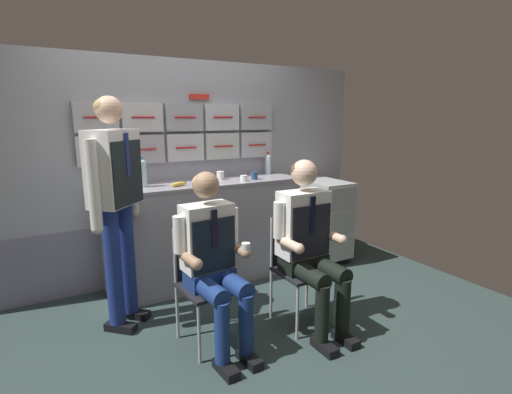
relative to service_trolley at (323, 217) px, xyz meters
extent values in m
cube|color=#2C3E3B|center=(-1.54, -0.99, -0.51)|extent=(4.80, 4.80, 0.04)
cube|color=#A1A6B0|center=(-1.54, 0.39, 0.59)|extent=(4.20, 0.06, 2.15)
cube|color=gray|center=(-1.54, 0.35, -0.18)|extent=(4.12, 0.01, 0.61)
cube|color=silver|center=(-2.28, 0.33, 0.83)|extent=(0.37, 0.06, 0.26)
cylinder|color=red|center=(-2.28, 0.29, 0.83)|extent=(0.21, 0.01, 0.01)
cube|color=#B4AEB7|center=(-1.88, 0.33, 0.83)|extent=(0.37, 0.06, 0.26)
cylinder|color=red|center=(-1.88, 0.29, 0.83)|extent=(0.21, 0.01, 0.01)
cube|color=silver|center=(-1.48, 0.33, 0.83)|extent=(0.37, 0.06, 0.26)
cylinder|color=red|center=(-1.48, 0.29, 0.83)|extent=(0.21, 0.01, 0.01)
cube|color=silver|center=(-1.09, 0.33, 0.83)|extent=(0.37, 0.06, 0.26)
cylinder|color=red|center=(-1.09, 0.29, 0.83)|extent=(0.21, 0.01, 0.01)
cube|color=silver|center=(-0.69, 0.33, 0.83)|extent=(0.37, 0.06, 0.26)
cylinder|color=red|center=(-0.69, 0.29, 0.83)|extent=(0.21, 0.01, 0.01)
cube|color=#B2B6B8|center=(-2.28, 0.33, 1.12)|extent=(0.37, 0.06, 0.26)
cylinder|color=red|center=(-2.28, 0.29, 1.12)|extent=(0.21, 0.01, 0.01)
cube|color=silver|center=(-1.88, 0.33, 1.12)|extent=(0.37, 0.06, 0.26)
cylinder|color=red|center=(-1.88, 0.29, 1.12)|extent=(0.21, 0.01, 0.01)
cube|color=#AAAEB5|center=(-1.48, 0.33, 1.12)|extent=(0.37, 0.06, 0.26)
cylinder|color=red|center=(-1.48, 0.29, 1.12)|extent=(0.21, 0.01, 0.01)
cube|color=silver|center=(-1.09, 0.33, 1.12)|extent=(0.37, 0.06, 0.26)
cylinder|color=red|center=(-1.09, 0.29, 1.12)|extent=(0.21, 0.01, 0.01)
cube|color=#A6B2B9|center=(-0.69, 0.33, 1.12)|extent=(0.37, 0.06, 0.26)
cylinder|color=red|center=(-0.69, 0.29, 1.12)|extent=(0.21, 0.01, 0.01)
cube|color=red|center=(-1.31, 0.34, 1.31)|extent=(0.20, 0.02, 0.05)
cube|color=#9F9CA8|center=(-1.39, 0.10, 0.00)|extent=(1.88, 0.52, 0.97)
cube|color=gray|center=(-1.39, 0.10, 0.49)|extent=(1.92, 0.53, 0.03)
sphere|color=black|center=(-0.16, -0.27, -0.45)|extent=(0.07, 0.07, 0.07)
sphere|color=black|center=(0.15, -0.27, -0.45)|extent=(0.07, 0.07, 0.07)
sphere|color=black|center=(-0.16, 0.28, -0.45)|extent=(0.07, 0.07, 0.07)
sphere|color=black|center=(0.15, 0.28, -0.45)|extent=(0.07, 0.07, 0.07)
cube|color=#ADB2B1|center=(0.00, 0.00, 0.00)|extent=(0.40, 0.64, 0.84)
cube|color=#999E9D|center=(0.00, -0.32, -0.28)|extent=(0.35, 0.01, 0.22)
cube|color=#999E9D|center=(0.00, -0.32, 0.00)|extent=(0.35, 0.01, 0.22)
cube|color=#999E9D|center=(0.00, -0.32, 0.28)|extent=(0.35, 0.01, 0.22)
cylinder|color=#28282D|center=(0.00, -0.30, 0.40)|extent=(0.32, 0.02, 0.02)
cylinder|color=#A8AAAF|center=(-1.94, -1.13, -0.28)|extent=(0.02, 0.02, 0.42)
cylinder|color=#A8AAAF|center=(-1.59, -1.10, -0.28)|extent=(0.02, 0.02, 0.42)
cylinder|color=#A8AAAF|center=(-1.98, -0.78, -0.28)|extent=(0.02, 0.02, 0.42)
cylinder|color=#A8AAAF|center=(-1.62, -0.75, -0.28)|extent=(0.02, 0.02, 0.42)
cube|color=black|center=(-1.78, -0.94, -0.06)|extent=(0.43, 0.43, 0.02)
cube|color=black|center=(-1.80, -0.75, 0.16)|extent=(0.37, 0.06, 0.40)
cylinder|color=#A8AAAF|center=(-1.98, -0.78, 0.16)|extent=(0.02, 0.02, 0.40)
cylinder|color=#A8AAAF|center=(-1.62, -0.75, 0.16)|extent=(0.02, 0.02, 0.40)
cube|color=black|center=(-1.84, -1.32, -0.46)|extent=(0.11, 0.23, 0.06)
cube|color=black|center=(-1.66, -1.30, -0.46)|extent=(0.11, 0.23, 0.06)
cylinder|color=navy|center=(-1.84, -1.28, -0.22)|extent=(0.10, 0.10, 0.41)
cylinder|color=navy|center=(-1.66, -1.26, -0.22)|extent=(0.10, 0.10, 0.41)
cylinder|color=navy|center=(-1.86, -1.11, 0.01)|extent=(0.16, 0.38, 0.13)
cylinder|color=navy|center=(-1.68, -1.10, 0.01)|extent=(0.16, 0.38, 0.13)
cube|color=navy|center=(-1.78, -0.94, 0.02)|extent=(0.34, 0.23, 0.12)
cube|color=white|center=(-1.78, -0.92, 0.31)|extent=(0.36, 0.22, 0.46)
cube|color=black|center=(-1.77, -1.02, 0.27)|extent=(0.32, 0.04, 0.37)
cube|color=black|center=(-1.77, -1.03, 0.39)|extent=(0.04, 0.01, 0.26)
cylinder|color=white|center=(-1.98, -0.94, 0.36)|extent=(0.08, 0.08, 0.25)
cylinder|color=#A37E5F|center=(-1.96, -1.04, 0.21)|extent=(0.09, 0.24, 0.07)
sphere|color=#A37E5F|center=(-1.95, -1.14, 0.21)|extent=(0.08, 0.08, 0.08)
cylinder|color=white|center=(-1.58, -0.90, 0.36)|extent=(0.08, 0.08, 0.25)
cylinder|color=#A37E5F|center=(-1.59, -1.01, 0.21)|extent=(0.09, 0.24, 0.07)
sphere|color=#A37E5F|center=(-1.58, -1.11, 0.21)|extent=(0.08, 0.08, 0.08)
cylinder|color=white|center=(-1.58, -1.11, 0.25)|extent=(0.06, 0.06, 0.06)
sphere|color=#A37E5F|center=(-1.78, -0.92, 0.67)|extent=(0.18, 0.18, 0.18)
ellipsoid|color=tan|center=(-1.78, -0.91, 0.69)|extent=(0.19, 0.18, 0.13)
cylinder|color=#A8AAAF|center=(-1.22, -1.22, -0.28)|extent=(0.02, 0.02, 0.42)
cylinder|color=#A8AAAF|center=(-0.86, -1.22, -0.28)|extent=(0.02, 0.02, 0.42)
cylinder|color=#A8AAAF|center=(-1.22, -0.86, -0.28)|extent=(0.02, 0.02, 0.42)
cylinder|color=#A8AAAF|center=(-0.86, -0.86, -0.28)|extent=(0.02, 0.02, 0.42)
cube|color=black|center=(-1.04, -1.04, -0.06)|extent=(0.40, 0.40, 0.02)
cube|color=black|center=(-1.04, -0.85, 0.16)|extent=(0.37, 0.03, 0.40)
cylinder|color=#A8AAAF|center=(-1.22, -0.86, 0.16)|extent=(0.02, 0.02, 0.40)
cylinder|color=#A8AAAF|center=(-0.86, -0.86, 0.16)|extent=(0.02, 0.02, 0.40)
cube|color=black|center=(-1.14, -1.44, -0.46)|extent=(0.09, 0.22, 0.06)
cube|color=black|center=(-0.94, -1.44, -0.46)|extent=(0.09, 0.22, 0.06)
cylinder|color=black|center=(-1.14, -1.40, -0.22)|extent=(0.10, 0.10, 0.41)
cylinder|color=black|center=(-0.94, -1.40, -0.22)|extent=(0.10, 0.10, 0.41)
cylinder|color=black|center=(-1.14, -1.22, 0.01)|extent=(0.13, 0.39, 0.13)
cylinder|color=black|center=(-0.94, -1.22, 0.01)|extent=(0.13, 0.39, 0.13)
cube|color=black|center=(-1.04, -1.04, 0.02)|extent=(0.35, 0.20, 0.12)
cube|color=white|center=(-1.04, -1.02, 0.32)|extent=(0.37, 0.21, 0.50)
cube|color=black|center=(-1.04, -1.13, 0.28)|extent=(0.34, 0.01, 0.40)
cube|color=black|center=(-1.04, -1.14, 0.41)|extent=(0.04, 0.01, 0.28)
cylinder|color=white|center=(-1.26, -1.02, 0.38)|extent=(0.08, 0.08, 0.27)
cylinder|color=beige|center=(-1.24, -1.13, 0.22)|extent=(0.07, 0.25, 0.07)
sphere|color=beige|center=(-1.24, -1.25, 0.22)|extent=(0.08, 0.08, 0.08)
cylinder|color=white|center=(-0.82, -1.02, 0.38)|extent=(0.08, 0.08, 0.27)
cylinder|color=beige|center=(-0.84, -1.13, 0.22)|extent=(0.07, 0.25, 0.07)
sphere|color=beige|center=(-0.84, -1.25, 0.22)|extent=(0.08, 0.08, 0.08)
sphere|color=beige|center=(-1.04, -1.02, 0.71)|extent=(0.20, 0.20, 0.20)
ellipsoid|color=brown|center=(-1.04, -1.01, 0.73)|extent=(0.19, 0.18, 0.14)
cube|color=black|center=(-2.33, -0.47, -0.46)|extent=(0.24, 0.23, 0.06)
cube|color=black|center=(-2.19, -0.32, -0.46)|extent=(0.24, 0.23, 0.06)
cylinder|color=navy|center=(-2.34, -0.44, 0.02)|extent=(0.12, 0.12, 0.90)
cylinder|color=navy|center=(-2.22, -0.31, 0.02)|extent=(0.12, 0.12, 0.90)
cube|color=white|center=(-2.28, -0.37, 0.75)|extent=(0.43, 0.44, 0.55)
cube|color=black|center=(-2.19, -0.45, 0.72)|extent=(0.26, 0.27, 0.47)
cube|color=navy|center=(-2.19, -0.46, 0.85)|extent=(0.04, 0.04, 0.31)
cylinder|color=white|center=(-2.44, -0.54, 0.67)|extent=(0.08, 0.08, 0.62)
sphere|color=beige|center=(-2.44, -0.54, 0.36)|extent=(0.08, 0.08, 0.08)
cylinder|color=white|center=(-2.12, -0.20, 0.67)|extent=(0.08, 0.08, 0.62)
sphere|color=beige|center=(-2.12, -0.20, 0.36)|extent=(0.08, 0.08, 0.08)
sphere|color=beige|center=(-2.28, -0.37, 1.17)|extent=(0.20, 0.20, 0.20)
ellipsoid|color=tan|center=(-2.29, -0.36, 1.19)|extent=(0.26, 0.26, 0.14)
cylinder|color=silver|center=(-0.58, 0.25, 0.61)|extent=(0.06, 0.06, 0.20)
cone|color=silver|center=(-0.58, 0.25, 0.72)|extent=(0.06, 0.06, 0.02)
cylinder|color=red|center=(-0.58, 0.25, 0.74)|extent=(0.03, 0.03, 0.02)
cylinder|color=silver|center=(-1.96, 0.12, 0.62)|extent=(0.08, 0.08, 0.23)
cone|color=silver|center=(-1.96, 0.12, 0.75)|extent=(0.08, 0.08, 0.02)
cylinder|color=#3077C7|center=(-1.96, 0.12, 0.77)|extent=(0.04, 0.04, 0.02)
cylinder|color=white|center=(-2.05, 0.17, 0.54)|extent=(0.06, 0.06, 0.07)
cylinder|color=#382114|center=(-2.05, 0.17, 0.57)|extent=(0.05, 0.05, 0.01)
cylinder|color=white|center=(-1.19, 0.16, 0.55)|extent=(0.07, 0.07, 0.08)
cylinder|color=#382114|center=(-1.19, 0.16, 0.58)|extent=(0.06, 0.06, 0.01)
cylinder|color=navy|center=(-0.89, -0.01, 0.55)|extent=(0.06, 0.06, 0.08)
cylinder|color=#382114|center=(-0.89, -0.01, 0.58)|extent=(0.05, 0.05, 0.01)
cylinder|color=white|center=(-1.03, -0.04, 0.54)|extent=(0.07, 0.07, 0.06)
cylinder|color=#382114|center=(-1.03, -0.04, 0.56)|extent=(0.06, 0.06, 0.01)
ellipsoid|color=yellow|center=(-1.67, 0.00, 0.53)|extent=(0.17, 0.10, 0.04)
cylinder|color=#4C3819|center=(-1.60, 0.03, 0.53)|extent=(0.01, 0.01, 0.02)
camera|label=1|loc=(-2.75, -3.30, 1.12)|focal=26.98mm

